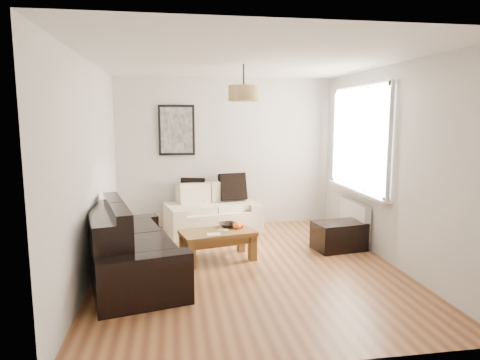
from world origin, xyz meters
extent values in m
plane|color=brown|center=(0.00, 0.00, 0.00)|extent=(4.50, 4.50, 0.00)
cube|color=white|center=(1.82, 0.80, 0.38)|extent=(0.10, 0.90, 0.52)
cylinder|color=tan|center=(0.00, 0.30, 2.23)|extent=(0.40, 0.40, 0.20)
cube|color=black|center=(1.45, 0.49, 0.20)|extent=(0.78, 0.57, 0.41)
cube|color=black|center=(-0.60, 1.97, 0.69)|extent=(0.42, 0.22, 0.40)
cube|color=black|center=(0.09, 1.97, 0.73)|extent=(0.49, 0.23, 0.47)
imported|color=black|center=(-0.19, 0.52, 0.43)|extent=(0.30, 0.30, 0.06)
sphere|color=#FF6115|center=(-0.07, 0.39, 0.44)|extent=(0.10, 0.10, 0.09)
sphere|color=#EB5213|center=(-0.01, 0.42, 0.44)|extent=(0.10, 0.10, 0.09)
sphere|color=orange|center=(-0.10, 0.42, 0.44)|extent=(0.08, 0.08, 0.06)
cube|color=silver|center=(-0.42, 0.17, 0.40)|extent=(0.18, 0.13, 0.01)
camera|label=1|loc=(-0.92, -5.19, 1.93)|focal=31.61mm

